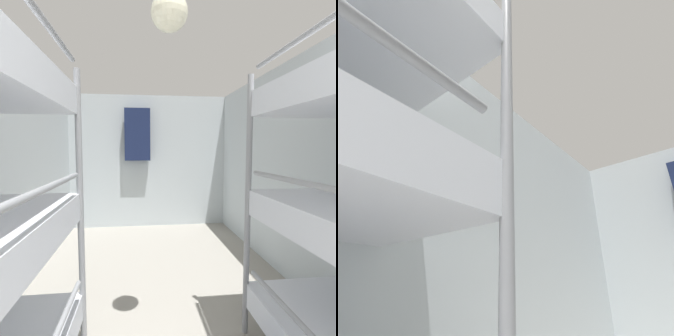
% 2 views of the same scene
% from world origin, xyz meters
% --- Properties ---
extents(wall_left, '(0.06, 5.32, 2.35)m').
position_xyz_m(wall_left, '(-1.42, 2.60, 1.18)').
color(wall_left, silver).
rests_on(wall_left, ground_plane).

